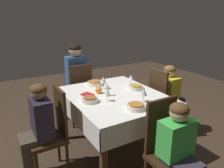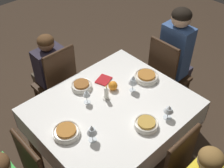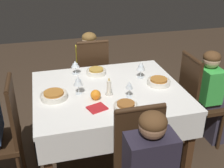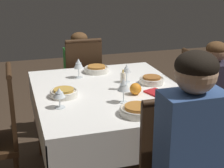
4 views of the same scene
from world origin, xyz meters
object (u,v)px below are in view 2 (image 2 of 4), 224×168
object	(u,v)px
chair_south	(58,83)
wine_glass_west	(133,80)
wine_glass_south	(86,93)
bowl_north	(146,124)
wine_glass_north	(169,109)
person_adult_denim	(177,55)
bowl_east	(66,132)
dining_table	(112,113)
chair_west	(166,75)
person_child_dark	(48,72)
napkin_red_folded	(104,80)
bowl_west	(146,76)
candle_centerpiece	(106,94)
wine_glass_east	(92,130)
bowl_south	(82,85)
orange_fruit	(113,86)

from	to	relation	value
chair_south	wine_glass_west	distance (m)	0.90
wine_glass_south	chair_south	bearing A→B (deg)	-98.58
bowl_north	wine_glass_north	size ratio (longest dim) A/B	1.43
chair_south	wine_glass_north	bearing A→B (deg)	102.63
person_adult_denim	bowl_north	size ratio (longest dim) A/B	6.69
bowl_east	bowl_north	bearing A→B (deg)	143.99
dining_table	bowl_east	world-z (taller)	bowl_east
chair_west	chair_south	bearing A→B (deg)	53.42
person_child_dark	chair_south	bearing A→B (deg)	90.00
person_adult_denim	bowl_east	xyz separation A→B (m)	(1.49, 0.08, 0.07)
person_child_dark	napkin_red_folded	bearing A→B (deg)	106.75
wine_glass_west	dining_table	bearing A→B (deg)	3.63
person_adult_denim	wine_glass_south	distance (m)	1.17
person_child_dark	bowl_north	bearing A→B (deg)	93.26
bowl_west	wine_glass_south	size ratio (longest dim) A/B	1.54
dining_table	person_child_dark	bearing A→B (deg)	-87.76
wine_glass_west	bowl_east	bearing A→B (deg)	-0.10
bowl_west	candle_centerpiece	bearing A→B (deg)	-7.13
chair_south	person_child_dark	xyz separation A→B (m)	(-0.00, -0.16, 0.05)
wine_glass_south	wine_glass_north	distance (m)	0.67
wine_glass_east	dining_table	bearing A→B (deg)	-155.89
bowl_west	bowl_east	xyz separation A→B (m)	(0.92, 0.02, 0.00)
dining_table	wine_glass_west	size ratio (longest dim) A/B	7.65
bowl_east	bowl_south	size ratio (longest dim) A/B	1.12
chair_west	bowl_west	xyz separation A→B (m)	(0.42, 0.06, 0.26)
person_adult_denim	orange_fruit	world-z (taller)	person_adult_denim
chair_west	bowl_north	distance (m)	0.99
person_child_dark	bowl_south	xyz separation A→B (m)	(0.01, 0.60, 0.21)
dining_table	bowl_south	world-z (taller)	bowl_south
chair_west	napkin_red_folded	xyz separation A→B (m)	(0.73, -0.19, 0.23)
wine_glass_west	bowl_south	distance (m)	0.46
wine_glass_west	bowl_north	xyz separation A→B (m)	(0.22, 0.36, -0.09)
chair_south	wine_glass_east	distance (m)	1.05
person_adult_denim	wine_glass_west	distance (m)	0.80
chair_south	person_adult_denim	distance (m)	1.28
bowl_west	wine_glass_north	distance (m)	0.50
person_child_dark	candle_centerpiece	xyz separation A→B (m)	(-0.06, 0.85, 0.24)
bowl_east	wine_glass_north	world-z (taller)	wine_glass_north
bowl_north	candle_centerpiece	size ratio (longest dim) A/B	1.25
person_adult_denim	bowl_north	world-z (taller)	person_adult_denim
person_child_dark	napkin_red_folded	world-z (taller)	person_child_dark
orange_fruit	bowl_south	bearing A→B (deg)	-46.97
wine_glass_north	candle_centerpiece	world-z (taller)	candle_centerpiece
chair_south	bowl_west	xyz separation A→B (m)	(-0.50, 0.75, 0.26)
wine_glass_east	wine_glass_south	bearing A→B (deg)	-123.67
bowl_east	wine_glass_west	bearing A→B (deg)	179.90
bowl_north	wine_glass_north	world-z (taller)	wine_glass_north
wine_glass_east	bowl_north	distance (m)	0.44
person_adult_denim	wine_glass_east	xyz separation A→B (m)	(1.38, 0.26, 0.16)
wine_glass_north	person_child_dark	bearing A→B (deg)	-78.84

